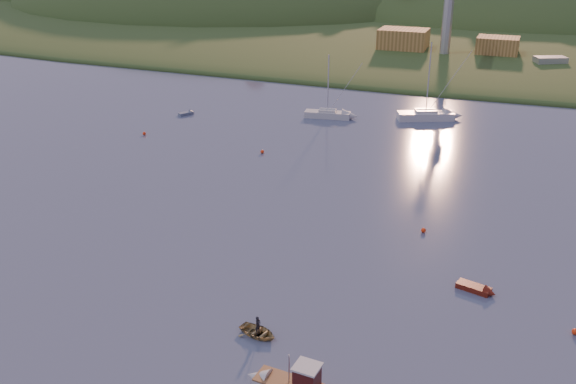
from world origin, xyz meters
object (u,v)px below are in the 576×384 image
(sailboat_far, at_px, (426,115))
(grey_dinghy, at_px, (189,113))
(red_tender, at_px, (481,290))
(canoe, at_px, (258,332))
(sailboat_near, at_px, (327,114))
(fishing_boat, at_px, (284,382))

(sailboat_far, xyz_separation_m, grey_dinghy, (-37.74, -10.93, -0.58))
(red_tender, bearing_deg, canoe, -125.01)
(canoe, xyz_separation_m, red_tender, (15.55, 12.67, -0.09))
(red_tender, bearing_deg, grey_dinghy, 157.23)
(sailboat_near, xyz_separation_m, red_tender, (28.95, -47.31, -0.44))
(sailboat_near, distance_m, sailboat_far, 15.99)
(red_tender, relative_size, grey_dinghy, 1.21)
(red_tender, bearing_deg, sailboat_far, 120.52)
(sailboat_far, bearing_deg, canoe, -114.00)
(fishing_boat, distance_m, red_tender, 21.23)
(sailboat_far, bearing_deg, red_tender, -97.59)
(canoe, bearing_deg, grey_dinghy, 48.37)
(sailboat_near, height_order, grey_dinghy, sailboat_near)
(sailboat_far, bearing_deg, sailboat_near, 174.46)
(canoe, relative_size, grey_dinghy, 1.07)
(grey_dinghy, bearing_deg, fishing_boat, -112.75)
(grey_dinghy, bearing_deg, sailboat_far, -40.78)
(sailboat_far, height_order, canoe, sailboat_far)
(fishing_boat, xyz_separation_m, red_tender, (11.35, 17.94, -0.55))
(sailboat_near, xyz_separation_m, sailboat_far, (15.31, 4.61, 0.11))
(fishing_boat, height_order, sailboat_near, sailboat_near)
(fishing_boat, xyz_separation_m, canoe, (-4.20, 5.26, -0.46))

